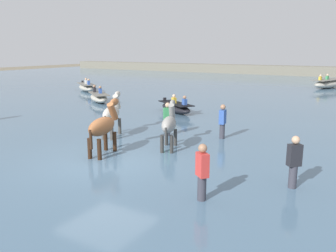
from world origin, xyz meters
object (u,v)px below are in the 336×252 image
object	(u,v)px
horse_trailing_grey	(169,125)
person_spectator_far	(168,122)
boat_mid_outer	(86,87)
person_wading_mid	(294,166)
horse_lead_pinto	(112,114)
horse_flank_chestnut	(103,127)
boat_distant_west	(176,107)
person_wading_close	(202,177)
person_onlooker_left	(222,124)
boat_mid_channel	(99,97)
boat_near_starboard	(328,84)

from	to	relation	value
horse_trailing_grey	person_spectator_far	size ratio (longest dim) A/B	1.16
boat_mid_outer	person_spectator_far	size ratio (longest dim) A/B	1.93
horse_trailing_grey	person_wading_mid	size ratio (longest dim) A/B	1.16
horse_lead_pinto	horse_flank_chestnut	xyz separation A→B (m)	(1.31, -2.01, 0.02)
boat_distant_west	horse_flank_chestnut	bearing A→B (deg)	-77.36
horse_trailing_grey	person_wading_mid	bearing A→B (deg)	-18.39
boat_distant_west	person_wading_close	world-z (taller)	person_wading_close
boat_distant_west	person_onlooker_left	size ratio (longest dim) A/B	1.68
horse_flank_chestnut	boat_distant_west	distance (m)	8.08
horse_trailing_grey	boat_mid_channel	distance (m)	11.77
boat_mid_channel	person_spectator_far	size ratio (longest dim) A/B	1.74
person_wading_close	person_spectator_far	size ratio (longest dim) A/B	1.00
horse_lead_pinto	person_wading_mid	bearing A→B (deg)	-14.06
horse_flank_chestnut	boat_mid_outer	world-z (taller)	horse_flank_chestnut
horse_trailing_grey	boat_mid_channel	world-z (taller)	horse_trailing_grey
horse_trailing_grey	horse_flank_chestnut	world-z (taller)	horse_flank_chestnut
person_spectator_far	horse_lead_pinto	bearing A→B (deg)	-146.01
boat_mid_outer	person_onlooker_left	size ratio (longest dim) A/B	1.93
horse_lead_pinto	person_wading_close	distance (m)	6.65
person_onlooker_left	person_spectator_far	bearing A→B (deg)	-162.23
person_onlooker_left	boat_distant_west	bearing A→B (deg)	137.15
boat_near_starboard	boat_mid_channel	size ratio (longest dim) A/B	1.50
horse_flank_chestnut	boat_mid_channel	world-z (taller)	horse_flank_chestnut
horse_trailing_grey	boat_mid_outer	world-z (taller)	horse_trailing_grey
horse_trailing_grey	boat_mid_outer	distance (m)	18.23
boat_near_starboard	person_wading_mid	bearing A→B (deg)	-85.31
boat_mid_channel	person_wading_mid	world-z (taller)	person_wading_mid
horse_flank_chestnut	person_onlooker_left	distance (m)	4.65
horse_trailing_grey	boat_distant_west	world-z (taller)	horse_trailing_grey
person_onlooker_left	person_wading_mid	bearing A→B (deg)	-47.67
horse_flank_chestnut	person_wading_close	xyz separation A→B (m)	(4.27, -1.59, -0.34)
person_wading_close	boat_near_starboard	bearing A→B (deg)	90.98
horse_trailing_grey	boat_mid_outer	size ratio (longest dim) A/B	0.60
boat_near_starboard	person_wading_close	xyz separation A→B (m)	(0.46, -27.10, 0.18)
horse_trailing_grey	person_wading_close	xyz separation A→B (m)	(2.78, -3.26, -0.25)
horse_lead_pinto	person_wading_close	xyz separation A→B (m)	(5.58, -3.60, -0.31)
horse_trailing_grey	person_spectator_far	bearing A→B (deg)	122.48
horse_flank_chestnut	boat_mid_channel	size ratio (longest dim) A/B	0.72
boat_distant_west	person_spectator_far	size ratio (longest dim) A/B	1.68
horse_lead_pinto	boat_mid_channel	size ratio (longest dim) A/B	0.70
boat_mid_channel	person_wading_close	size ratio (longest dim) A/B	1.74
person_spectator_far	person_onlooker_left	xyz separation A→B (m)	(2.04, 0.65, 0.00)
horse_flank_chestnut	boat_distant_west	size ratio (longest dim) A/B	0.74
boat_mid_channel	horse_lead_pinto	bearing A→B (deg)	-45.01
horse_lead_pinto	horse_flank_chestnut	world-z (taller)	horse_flank_chestnut
boat_distant_west	horse_lead_pinto	bearing A→B (deg)	-85.59
person_wading_mid	boat_distant_west	bearing A→B (deg)	134.94
person_wading_mid	person_spectator_far	xyz separation A→B (m)	(-5.38, 3.02, 0.00)
boat_distant_west	boat_near_starboard	size ratio (longest dim) A/B	0.65
boat_mid_outer	person_onlooker_left	bearing A→B (deg)	-29.82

